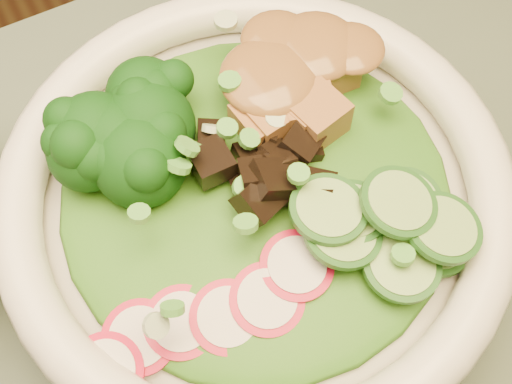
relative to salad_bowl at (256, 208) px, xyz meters
name	(u,v)px	position (x,y,z in m)	size (l,w,h in m)	color
salad_bowl	(256,208)	(0.00, 0.00, 0.00)	(0.31, 0.31, 0.08)	silver
lettuce_bed	(256,191)	(0.00, 0.00, 0.02)	(0.23, 0.23, 0.03)	#1E5612
broccoli_florets	(136,150)	(-0.05, 0.05, 0.04)	(0.09, 0.08, 0.05)	black
radish_slices	(223,309)	(-0.05, -0.06, 0.03)	(0.12, 0.05, 0.02)	#B30D2C
cucumber_slices	(384,214)	(0.05, -0.05, 0.04)	(0.08, 0.08, 0.04)	#9AC56D
mushroom_heap	(263,157)	(0.01, 0.01, 0.04)	(0.08, 0.08, 0.05)	black
tofu_cubes	(291,82)	(0.05, 0.05, 0.04)	(0.10, 0.07, 0.04)	#925C30
peanut_sauce	(292,67)	(0.05, 0.05, 0.05)	(0.08, 0.06, 0.02)	brown
scallion_garnish	(256,167)	(0.00, 0.00, 0.05)	(0.22, 0.22, 0.03)	#51A038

